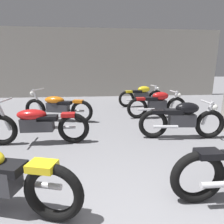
{
  "coord_description": "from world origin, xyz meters",
  "views": [
    {
      "loc": [
        -0.42,
        -0.97,
        1.62
      ],
      "look_at": [
        0.0,
        3.45,
        0.55
      ],
      "focal_mm": 30.1,
      "sensor_mm": 36.0,
      "label": 1
    }
  ],
  "objects_px": {
    "motorcycle_left_row_1": "(37,124)",
    "motorcycle_right_row_1": "(182,119)",
    "motorcycle_right_row_3": "(142,95)",
    "motorcycle_right_row_2": "(157,104)",
    "motorcycle_left_row_2": "(58,107)"
  },
  "relations": [
    {
      "from": "motorcycle_left_row_1",
      "to": "motorcycle_right_row_3",
      "type": "bearing_deg",
      "value": 49.21
    },
    {
      "from": "motorcycle_left_row_1",
      "to": "motorcycle_right_row_1",
      "type": "xyz_separation_m",
      "value": [
        3.21,
        0.04,
        0.01
      ]
    },
    {
      "from": "motorcycle_left_row_2",
      "to": "motorcycle_right_row_3",
      "type": "height_order",
      "value": "motorcycle_left_row_2"
    },
    {
      "from": "motorcycle_left_row_2",
      "to": "motorcycle_right_row_1",
      "type": "xyz_separation_m",
      "value": [
        3.11,
        -1.71,
        0.01
      ]
    },
    {
      "from": "motorcycle_left_row_1",
      "to": "motorcycle_right_row_1",
      "type": "height_order",
      "value": "motorcycle_left_row_1"
    },
    {
      "from": "motorcycle_right_row_3",
      "to": "motorcycle_right_row_1",
      "type": "bearing_deg",
      "value": -89.62
    },
    {
      "from": "motorcycle_left_row_2",
      "to": "motorcycle_right_row_2",
      "type": "relative_size",
      "value": 1.08
    },
    {
      "from": "motorcycle_left_row_1",
      "to": "motorcycle_right_row_1",
      "type": "bearing_deg",
      "value": 0.68
    },
    {
      "from": "motorcycle_left_row_2",
      "to": "motorcycle_right_row_1",
      "type": "distance_m",
      "value": 3.55
    },
    {
      "from": "motorcycle_right_row_1",
      "to": "motorcycle_right_row_3",
      "type": "height_order",
      "value": "same"
    },
    {
      "from": "motorcycle_left_row_2",
      "to": "motorcycle_right_row_2",
      "type": "distance_m",
      "value": 3.13
    },
    {
      "from": "motorcycle_left_row_1",
      "to": "motorcycle_right_row_3",
      "type": "xyz_separation_m",
      "value": [
        3.19,
        3.7,
        0.01
      ]
    },
    {
      "from": "motorcycle_left_row_1",
      "to": "motorcycle_right_row_2",
      "type": "bearing_deg",
      "value": 29.7
    },
    {
      "from": "motorcycle_right_row_1",
      "to": "motorcycle_right_row_3",
      "type": "distance_m",
      "value": 3.66
    },
    {
      "from": "motorcycle_left_row_2",
      "to": "motorcycle_right_row_1",
      "type": "relative_size",
      "value": 1.08
    }
  ]
}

